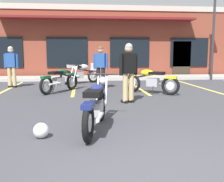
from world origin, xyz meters
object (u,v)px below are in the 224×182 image
object	(u,v)px
person_in_black_shirt	(11,64)
helmet_on_pavement	(41,130)
parking_lot_lamp_post	(215,13)
motorcycle_black_cruiser	(83,72)
motorcycle_silver_naked	(60,79)
motorcycle_foreground_classic	(96,105)
motorcycle_green_cafe_racer	(150,80)
person_by_back_row	(101,65)
person_in_shorts_foreground	(128,69)

from	to	relation	value
person_in_black_shirt	helmet_on_pavement	bearing A→B (deg)	-72.57
person_in_black_shirt	parking_lot_lamp_post	distance (m)	10.13
motorcycle_black_cruiser	motorcycle_silver_naked	xyz separation A→B (m)	(-0.79, -2.82, -0.07)
parking_lot_lamp_post	helmet_on_pavement	bearing A→B (deg)	-129.55
helmet_on_pavement	motorcycle_foreground_classic	bearing A→B (deg)	23.37
parking_lot_lamp_post	motorcycle_green_cafe_racer	bearing A→B (deg)	-135.79
parking_lot_lamp_post	person_by_back_row	bearing A→B (deg)	-155.08
person_by_back_row	helmet_on_pavement	size ratio (longest dim) A/B	6.44
motorcycle_silver_naked	person_in_shorts_foreground	xyz separation A→B (m)	(2.08, -2.35, 0.49)
motorcycle_black_cruiser	parking_lot_lamp_post	bearing A→B (deg)	6.64
motorcycle_foreground_classic	motorcycle_black_cruiser	world-z (taller)	same
motorcycle_green_cafe_racer	person_in_black_shirt	world-z (taller)	person_in_black_shirt
motorcycle_black_cruiser	person_in_shorts_foreground	bearing A→B (deg)	-76.04
person_in_black_shirt	helmet_on_pavement	world-z (taller)	person_in_black_shirt
motorcycle_foreground_classic	motorcycle_green_cafe_racer	bearing A→B (deg)	64.07
motorcycle_black_cruiser	helmet_on_pavement	size ratio (longest dim) A/B	7.27
person_in_shorts_foreground	person_by_back_row	xyz separation A→B (m)	(-0.57, 3.16, 0.00)
motorcycle_green_cafe_racer	helmet_on_pavement	xyz separation A→B (m)	(-3.03, -4.72, -0.33)
person_by_back_row	motorcycle_foreground_classic	bearing A→B (deg)	-94.65
person_by_back_row	motorcycle_silver_naked	bearing A→B (deg)	-151.80
motorcycle_black_cruiser	person_in_black_shirt	size ratio (longest dim) A/B	1.13
helmet_on_pavement	motorcycle_silver_naked	bearing A→B (deg)	91.09
helmet_on_pavement	person_by_back_row	bearing A→B (deg)	77.21
person_in_black_shirt	motorcycle_green_cafe_racer	bearing A→B (deg)	-23.24
motorcycle_green_cafe_racer	parking_lot_lamp_post	distance (m)	6.81
motorcycle_black_cruiser	helmet_on_pavement	xyz separation A→B (m)	(-0.69, -8.20, -0.40)
motorcycle_green_cafe_racer	person_by_back_row	distance (m)	2.25
motorcycle_green_cafe_racer	person_in_black_shirt	distance (m)	5.70
person_in_black_shirt	motorcycle_black_cruiser	bearing A→B (deg)	23.39
person_by_back_row	person_in_black_shirt	bearing A→B (deg)	167.95
motorcycle_silver_naked	parking_lot_lamp_post	world-z (taller)	parking_lot_lamp_post
motorcycle_silver_naked	person_in_shorts_foreground	bearing A→B (deg)	-48.53
motorcycle_black_cruiser	person_in_black_shirt	world-z (taller)	person_in_black_shirt
helmet_on_pavement	motorcycle_green_cafe_racer	bearing A→B (deg)	57.27
motorcycle_black_cruiser	person_in_black_shirt	bearing A→B (deg)	-156.61
motorcycle_foreground_classic	motorcycle_green_cafe_racer	xyz separation A→B (m)	(2.10, 4.32, 0.00)
motorcycle_green_cafe_racer	helmet_on_pavement	bearing A→B (deg)	-122.73
person_in_black_shirt	person_in_shorts_foreground	bearing A→B (deg)	-43.35
motorcycle_foreground_classic	motorcycle_black_cruiser	distance (m)	7.80
motorcycle_green_cafe_racer	parking_lot_lamp_post	size ratio (longest dim) A/B	0.33
parking_lot_lamp_post	motorcycle_foreground_classic	bearing A→B (deg)	-127.08
motorcycle_silver_naked	person_by_back_row	bearing A→B (deg)	28.20
motorcycle_silver_naked	person_by_back_row	size ratio (longest dim) A/B	1.09
motorcycle_foreground_classic	parking_lot_lamp_post	size ratio (longest dim) A/B	0.39
person_in_black_shirt	parking_lot_lamp_post	bearing A→B (deg)	11.92
motorcycle_green_cafe_racer	person_in_black_shirt	size ratio (longest dim) A/B	1.06
motorcycle_green_cafe_racer	person_in_shorts_foreground	distance (m)	2.05
person_in_black_shirt	parking_lot_lamp_post	xyz separation A→B (m)	(9.61, 2.03, 2.48)
person_in_shorts_foreground	parking_lot_lamp_post	world-z (taller)	parking_lot_lamp_post
person_by_back_row	parking_lot_lamp_post	world-z (taller)	parking_lot_lamp_post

